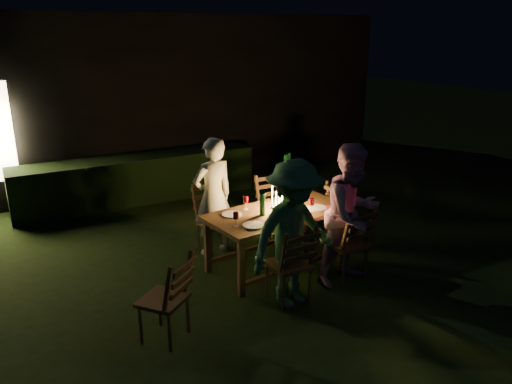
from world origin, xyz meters
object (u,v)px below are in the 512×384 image
chair_far_right (274,218)px  bottle_bucket_a (286,169)px  bottle_table (262,204)px  chair_end (346,224)px  ice_bucket (287,171)px  chair_near_right (346,256)px  side_table (287,182)px  chair_far_left (216,233)px  chair_spare (166,313)px  chair_near_left (289,277)px  person_opp_right (352,214)px  person_opp_left (293,234)px  bottle_bucket_b (288,167)px  person_house_side (213,197)px  lantern (279,197)px  dining_table (278,216)px

chair_far_right → bottle_bucket_a: bearing=-133.2°
chair_far_right → bottle_table: size_ratio=3.36×
chair_end → ice_bucket: (-0.17, 1.31, 0.48)m
chair_near_right → chair_far_right: (-0.10, 1.54, -0.02)m
chair_far_right → side_table: (0.60, 0.63, 0.29)m
chair_far_left → chair_spare: bearing=45.8°
chair_spare → bottle_bucket_a: (2.80, 2.28, 0.53)m
chair_near_left → bottle_bucket_a: bearing=57.9°
chair_near_right → chair_spare: bearing=179.1°
person_opp_right → side_table: bearing=69.9°
person_opp_left → bottle_bucket_b: 2.78m
chair_end → bottle_bucket_a: bearing=178.6°
chair_far_left → chair_far_right: chair_far_left is taller
bottle_table → chair_near_left: bearing=-97.3°
chair_near_right → person_opp_left: person_opp_left is taller
bottle_table → bottle_bucket_b: bottle_table is taller
side_table → bottle_bucket_b: bearing=38.7°
person_house_side → lantern: size_ratio=4.58×
chair_near_left → chair_near_right: 0.90m
chair_far_left → bottle_table: size_ratio=3.59×
person_opp_right → bottle_table: (-0.80, 0.72, 0.04)m
dining_table → person_opp_left: person_opp_left is taller
chair_near_left → person_house_side: bearing=96.3°
bottle_bucket_b → person_opp_left: bearing=-121.3°
chair_end → bottle_bucket_b: bearing=173.9°
chair_far_right → chair_end: chair_end is taller
chair_spare → chair_far_right: bearing=-2.2°
chair_near_left → person_house_side: (-0.20, 1.58, 0.51)m
chair_far_right → ice_bucket: size_ratio=3.14×
bottle_bucket_a → bottle_table: bearing=-130.7°
dining_table → bottle_table: (-0.25, -0.03, 0.21)m
person_house_side → lantern: (0.60, -0.70, 0.11)m
chair_far_right → side_table: bearing=-133.8°
chair_near_right → chair_far_left: (-1.09, 1.41, 0.00)m
ice_bucket → chair_end: bearing=-82.6°
chair_near_left → chair_spare: (-1.45, -0.03, -0.01)m
chair_near_left → bottle_bucket_b: bottle_bucket_b is taller
chair_near_left → lantern: bearing=64.9°
chair_spare → bottle_bucket_a: bottle_bucket_a is taller
dining_table → lantern: size_ratio=5.44×
bottle_table → bottle_bucket_b: (1.35, 1.53, -0.08)m
chair_end → person_opp_left: (-1.56, -1.03, 0.54)m
chair_far_left → bottle_bucket_b: chair_far_left is taller
chair_spare → lantern: size_ratio=2.69×
chair_far_left → lantern: size_ratio=2.87×
chair_far_left → person_opp_left: person_opp_left is taller
chair_end → bottle_bucket_a: bottle_bucket_a is taller
chair_near_left → bottle_bucket_b: 2.79m
lantern → bottle_bucket_b: size_ratio=1.09×
bottle_bucket_b → lantern: bearing=-126.2°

